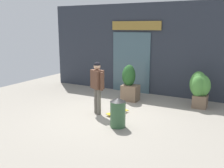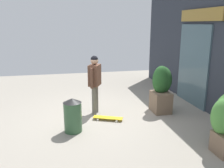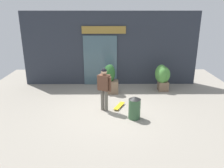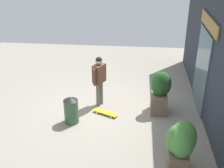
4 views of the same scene
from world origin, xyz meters
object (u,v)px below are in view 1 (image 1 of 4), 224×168
(skateboard, at_px, (117,112))
(planter_box_left, at_px, (199,87))
(skateboarder, at_px, (97,83))
(trash_bin, at_px, (118,112))
(planter_box_right, at_px, (129,81))

(skateboard, distance_m, planter_box_left, 2.94)
(skateboarder, xyz_separation_m, skateboard, (0.57, 0.25, -0.94))
(trash_bin, bearing_deg, skateboard, 117.85)
(planter_box_left, bearing_deg, trash_bin, -118.77)
(planter_box_right, xyz_separation_m, trash_bin, (0.84, -2.57, -0.31))
(planter_box_left, distance_m, planter_box_right, 2.46)
(skateboarder, distance_m, planter_box_left, 3.48)
(skateboard, distance_m, trash_bin, 1.11)
(skateboarder, distance_m, planter_box_right, 1.93)
(skateboarder, xyz_separation_m, trash_bin, (1.07, -0.68, -0.59))
(trash_bin, bearing_deg, planter_box_right, 108.13)
(skateboarder, xyz_separation_m, planter_box_right, (0.22, 1.89, -0.27))
(skateboard, bearing_deg, trash_bin, -128.45)
(skateboarder, relative_size, planter_box_left, 1.35)
(skateboard, height_order, planter_box_right, planter_box_right)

